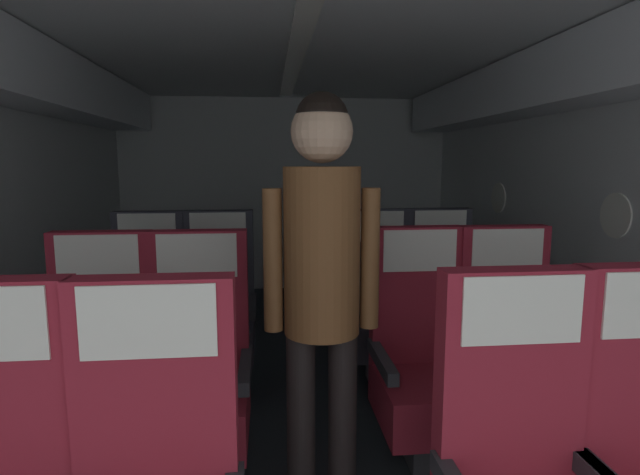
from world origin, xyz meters
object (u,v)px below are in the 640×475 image
flight_attendant (322,268)px  seat_c_right_window (379,309)px  seat_c_left_window (148,316)px  seat_c_right_aisle (442,307)px  seat_b_right_window (423,366)px  seat_b_left_aisle (198,378)px  seat_b_right_aisle (511,363)px  seat_c_left_aisle (219,313)px  seat_b_left_window (98,381)px

flight_attendant → seat_c_right_window: bearing=90.9°
seat_c_left_window → seat_c_right_aisle: same height
seat_b_right_window → flight_attendant: size_ratio=0.67×
seat_b_left_aisle → seat_b_right_window: same height
seat_b_left_aisle → seat_b_right_window: 1.04m
seat_b_right_aisle → seat_c_right_window: same height
seat_c_left_aisle → seat_c_left_window: bearing=-178.5°
seat_b_right_window → seat_c_right_window: bearing=90.2°
seat_b_left_aisle → seat_b_right_aisle: 1.47m
seat_c_left_aisle → flight_attendant: flight_attendant is taller
seat_c_right_aisle → seat_b_left_aisle: bearing=-146.3°
seat_b_left_window → seat_b_right_aisle: same height
seat_c_left_window → flight_attendant: bearing=-54.6°
seat_c_right_aisle → seat_c_left_window: bearing=-179.7°
seat_b_left_window → seat_c_left_aisle: 1.07m
seat_b_left_window → seat_b_right_window: 1.48m
seat_b_right_aisle → seat_b_right_window: size_ratio=1.00×
seat_c_left_aisle → seat_c_right_window: same height
seat_c_left_aisle → seat_c_right_aisle: 1.47m
seat_c_right_aisle → seat_c_right_window: size_ratio=1.00×
seat_b_right_window → seat_c_right_window: (-0.00, 0.95, 0.00)m
seat_c_right_aisle → flight_attendant: flight_attendant is taller
seat_b_right_aisle → flight_attendant: (-0.96, -0.39, 0.57)m
seat_b_right_window → seat_c_right_aisle: (0.43, 0.96, 0.00)m
seat_c_left_window → seat_b_left_aisle: bearing=-65.6°
seat_c_left_window → seat_c_right_window: same height
seat_b_right_aisle → flight_attendant: flight_attendant is taller
seat_b_left_aisle → seat_c_right_window: bearing=43.2°
seat_b_left_aisle → seat_b_left_window: bearing=178.6°
seat_b_right_aisle → seat_c_left_aisle: bearing=146.6°
seat_b_left_window → seat_c_left_window: 0.96m
seat_b_left_window → seat_c_right_aisle: same height
seat_b_right_aisle → seat_c_right_aisle: bearing=89.8°
seat_b_left_aisle → seat_c_right_window: 1.42m
seat_b_right_window → seat_c_right_window: same height
seat_c_left_window → seat_c_right_aisle: size_ratio=1.00×
flight_attendant → seat_c_left_aisle: bearing=132.8°
seat_b_right_window → seat_c_right_aisle: 1.05m
seat_b_left_aisle → flight_attendant: bearing=-36.0°
seat_c_left_window → flight_attendant: flight_attendant is taller
seat_b_right_aisle → seat_c_right_window: bearing=114.3°
seat_b_right_window → seat_c_left_aisle: 1.41m
seat_c_right_window → flight_attendant: bearing=-111.1°
seat_b_left_window → seat_c_right_window: size_ratio=1.00×
seat_c_left_aisle → flight_attendant: 1.56m
seat_b_right_aisle → seat_b_left_window: bearing=-179.8°
seat_b_left_window → seat_b_left_aisle: bearing=-1.4°
seat_b_left_window → seat_c_right_aisle: size_ratio=1.00×
seat_b_right_aisle → seat_c_left_aisle: size_ratio=1.00×
seat_b_left_window → seat_b_right_aisle: size_ratio=1.00×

